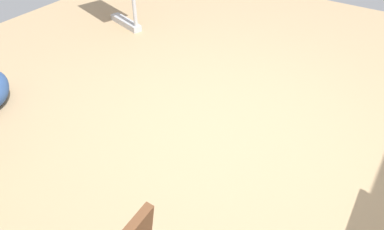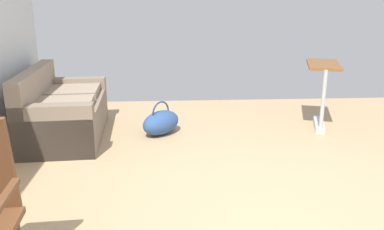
% 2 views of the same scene
% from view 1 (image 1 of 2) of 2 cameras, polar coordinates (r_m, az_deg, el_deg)
% --- Properties ---
extents(ground_plane, '(7.49, 7.49, 0.00)m').
position_cam_1_polar(ground_plane, '(3.38, 4.38, -2.44)').
color(ground_plane, tan).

